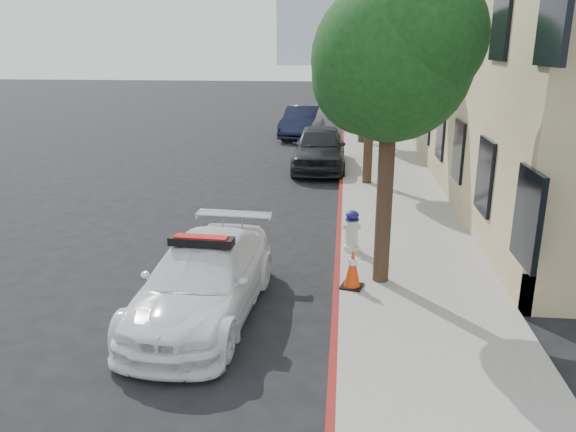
% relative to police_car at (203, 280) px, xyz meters
% --- Properties ---
extents(ground, '(120.00, 120.00, 0.00)m').
position_rel_police_car_xyz_m(ground, '(0.21, 3.49, -0.65)').
color(ground, black).
rests_on(ground, ground).
extents(sidewalk, '(3.20, 50.00, 0.15)m').
position_rel_police_car_xyz_m(sidewalk, '(3.81, 13.49, -0.58)').
color(sidewalk, gray).
rests_on(sidewalk, ground).
extents(curb_strip, '(0.12, 50.00, 0.15)m').
position_rel_police_car_xyz_m(curb_strip, '(2.27, 13.49, -0.58)').
color(curb_strip, maroon).
rests_on(curb_strip, ground).
extents(building, '(8.00, 36.00, 10.00)m').
position_rel_police_car_xyz_m(building, '(9.41, 18.49, 4.35)').
color(building, tan).
rests_on(building, ground).
extents(tree_near, '(2.92, 2.82, 5.62)m').
position_rel_police_car_xyz_m(tree_near, '(3.14, 1.47, 3.62)').
color(tree_near, black).
rests_on(tree_near, sidewalk).
extents(tree_mid, '(2.77, 2.64, 5.43)m').
position_rel_police_car_xyz_m(tree_mid, '(3.14, 9.47, 3.51)').
color(tree_mid, black).
rests_on(tree_mid, sidewalk).
extents(tree_far, '(3.10, 3.00, 5.81)m').
position_rel_police_car_xyz_m(tree_far, '(3.14, 17.47, 3.73)').
color(tree_far, black).
rests_on(tree_far, sidewalk).
extents(police_car, '(2.11, 4.59, 1.45)m').
position_rel_police_car_xyz_m(police_car, '(0.00, 0.00, 0.00)').
color(police_car, white).
rests_on(police_car, ground).
extents(parked_car_mid, '(2.01, 4.83, 1.63)m').
position_rel_police_car_xyz_m(parked_car_mid, '(1.41, 12.07, 0.16)').
color(parked_car_mid, black).
rests_on(parked_car_mid, ground).
extents(parked_car_far, '(2.11, 4.81, 1.54)m').
position_rel_police_car_xyz_m(parked_car_far, '(0.22, 19.64, 0.11)').
color(parked_car_far, black).
rests_on(parked_car_far, ground).
extents(fire_hydrant, '(0.38, 0.35, 0.92)m').
position_rel_police_car_xyz_m(fire_hydrant, '(2.56, 3.07, -0.06)').
color(fire_hydrant, silver).
rests_on(fire_hydrant, sidewalk).
extents(traffic_cone, '(0.48, 0.48, 0.75)m').
position_rel_police_car_xyz_m(traffic_cone, '(2.56, 1.10, -0.13)').
color(traffic_cone, black).
rests_on(traffic_cone, sidewalk).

